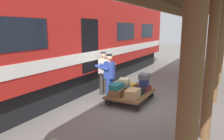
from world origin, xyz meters
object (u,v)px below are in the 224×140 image
Objects in this scene: suitcase_yellow_case at (129,86)px; suitcase_maroon_trunk at (143,88)px; suitcase_brown_leather at (117,92)px; suitcase_cream_canvas at (124,81)px; luggage_cart at (131,94)px; porter_by_door at (104,72)px; porter_in_overalls at (109,75)px; suitcase_tan_vintage at (132,94)px; suitcase_slate_roller at (145,76)px; suitcase_olive_duffel at (123,89)px; suitcase_navy_fabric at (144,82)px; train_car at (60,42)px; suitcase_teal_softside at (117,86)px; suitcase_gray_aluminum at (124,85)px; suitcase_black_hardshell at (138,91)px.

suitcase_yellow_case is 1.01× the size of suitcase_maroon_trunk.
suitcase_brown_leather is 0.59m from suitcase_cream_canvas.
porter_by_door reaches higher than luggage_cart.
suitcase_yellow_case is 0.29× the size of porter_in_overalls.
suitcase_tan_vintage is 1.28× the size of suitcase_slate_roller.
suitcase_olive_duffel is at bearing -41.17° from suitcase_tan_vintage.
suitcase_yellow_case is 0.64m from suitcase_navy_fabric.
train_car is 3.31m from suitcase_brown_leather.
suitcase_brown_leather is at bearing -167.90° from suitcase_teal_softside.
suitcase_olive_duffel is 0.16m from suitcase_gray_aluminum.
suitcase_black_hardshell reaches higher than luggage_cart.
train_car is 43.45× the size of suitcase_cream_canvas.
porter_in_overalls is 0.72m from porter_by_door.
suitcase_teal_softside is (0.02, 0.51, 0.24)m from suitcase_olive_duffel.
suitcase_black_hardshell is 0.51m from suitcase_tan_vintage.
train_car is 10.68× the size of porter_by_door.
suitcase_cream_canvas reaches higher than suitcase_black_hardshell.
suitcase_cream_canvas is at bearing -171.51° from suitcase_olive_duffel.
suitcase_brown_leather is 1.16× the size of suitcase_gray_aluminum.
suitcase_olive_duffel is at bearing 41.43° from suitcase_navy_fabric.
luggage_cart is 1.46m from porter_by_door.
suitcase_slate_roller is (-0.31, -0.56, 0.58)m from luggage_cart.
suitcase_maroon_trunk is 1.39m from porter_in_overalls.
porter_in_overalls is at bearing 13.06° from suitcase_black_hardshell.
suitcase_tan_vintage is 0.35× the size of porter_in_overalls.
suitcase_tan_vintage is at bearing 119.76° from suitcase_yellow_case.
suitcase_slate_roller is at bearing -169.20° from train_car.
suitcase_black_hardshell is (-3.43, -0.09, -1.64)m from train_car.
suitcase_gray_aluminum is at bearing 43.38° from suitcase_navy_fabric.
suitcase_olive_duffel is 1.34× the size of suitcase_cream_canvas.
suitcase_black_hardshell is 1.26× the size of suitcase_slate_roller.
suitcase_yellow_case is at bearing -90.00° from suitcase_olive_duffel.
porter_by_door is at bearing -14.44° from suitcase_olive_duffel.
suitcase_maroon_trunk is 1.31× the size of suitcase_navy_fabric.
suitcase_maroon_trunk is at bearing -119.76° from suitcase_brown_leather.
suitcase_brown_leather is (0.00, 0.50, 0.03)m from suitcase_olive_duffel.
porter_by_door is at bearing -43.79° from porter_in_overalls.
suitcase_tan_vintage is 0.79m from suitcase_cream_canvas.
suitcase_slate_roller reaches higher than suitcase_black_hardshell.
porter_by_door is at bearing -11.28° from luggage_cart.
suitcase_navy_fabric is at bearing -91.46° from suitcase_tan_vintage.
luggage_cart is 0.53m from suitcase_cream_canvas.
train_car reaches higher than suitcase_gray_aluminum.
suitcase_black_hardshell is at bearing -138.83° from suitcase_brown_leather.
suitcase_brown_leather reaches higher than suitcase_black_hardshell.
porter_in_overalls is (0.47, 0.24, 0.52)m from suitcase_olive_duffel.
suitcase_tan_vintage is 1.43× the size of suitcase_cream_canvas.
suitcase_slate_roller is at bearing -135.41° from suitcase_cream_canvas.
porter_in_overalls is (0.47, -0.26, 0.49)m from suitcase_brown_leather.
suitcase_maroon_trunk is at bearing 46.62° from suitcase_navy_fabric.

